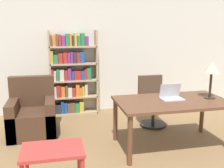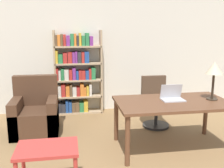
{
  "view_description": "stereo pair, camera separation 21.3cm",
  "coord_description": "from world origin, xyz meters",
  "px_view_note": "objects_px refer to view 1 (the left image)",
  "views": [
    {
      "loc": [
        -1.23,
        -1.11,
        1.8
      ],
      "look_at": [
        -0.41,
        2.58,
        0.99
      ],
      "focal_mm": 42.0,
      "sensor_mm": 36.0,
      "label": 1
    },
    {
      "loc": [
        -1.03,
        -1.15,
        1.8
      ],
      "look_at": [
        -0.41,
        2.58,
        0.99
      ],
      "focal_mm": 42.0,
      "sensor_mm": 36.0,
      "label": 2
    }
  ],
  "objects_px": {
    "laptop": "(171,96)",
    "side_table_blue": "(53,156)",
    "office_chair": "(152,102)",
    "desk": "(172,106)",
    "table_lamp": "(212,69)",
    "armchair": "(33,116)",
    "bookshelf": "(71,75)"
  },
  "relations": [
    {
      "from": "laptop",
      "to": "side_table_blue",
      "type": "xyz_separation_m",
      "value": [
        -1.78,
        -0.91,
        -0.34
      ]
    },
    {
      "from": "laptop",
      "to": "office_chair",
      "type": "distance_m",
      "value": 0.96
    },
    {
      "from": "desk",
      "to": "laptop",
      "type": "relative_size",
      "value": 5.03
    },
    {
      "from": "table_lamp",
      "to": "side_table_blue",
      "type": "height_order",
      "value": "table_lamp"
    },
    {
      "from": "office_chair",
      "to": "side_table_blue",
      "type": "distance_m",
      "value": 2.56
    },
    {
      "from": "laptop",
      "to": "desk",
      "type": "bearing_deg",
      "value": -101.82
    },
    {
      "from": "desk",
      "to": "side_table_blue",
      "type": "distance_m",
      "value": 1.96
    },
    {
      "from": "side_table_blue",
      "to": "table_lamp",
      "type": "bearing_deg",
      "value": 19.35
    },
    {
      "from": "desk",
      "to": "laptop",
      "type": "height_order",
      "value": "laptop"
    },
    {
      "from": "desk",
      "to": "armchair",
      "type": "bearing_deg",
      "value": 155.18
    },
    {
      "from": "bookshelf",
      "to": "armchair",
      "type": "bearing_deg",
      "value": -126.78
    },
    {
      "from": "table_lamp",
      "to": "side_table_blue",
      "type": "bearing_deg",
      "value": -160.65
    },
    {
      "from": "table_lamp",
      "to": "office_chair",
      "type": "xyz_separation_m",
      "value": [
        -0.56,
        0.96,
        -0.76
      ]
    },
    {
      "from": "desk",
      "to": "table_lamp",
      "type": "relative_size",
      "value": 2.93
    },
    {
      "from": "desk",
      "to": "bookshelf",
      "type": "relative_size",
      "value": 0.95
    },
    {
      "from": "side_table_blue",
      "to": "armchair",
      "type": "relative_size",
      "value": 0.68
    },
    {
      "from": "laptop",
      "to": "bookshelf",
      "type": "relative_size",
      "value": 0.19
    },
    {
      "from": "desk",
      "to": "armchair",
      "type": "relative_size",
      "value": 1.72
    },
    {
      "from": "table_lamp",
      "to": "office_chair",
      "type": "relative_size",
      "value": 0.62
    },
    {
      "from": "side_table_blue",
      "to": "desk",
      "type": "bearing_deg",
      "value": 25.42
    },
    {
      "from": "office_chair",
      "to": "armchair",
      "type": "xyz_separation_m",
      "value": [
        -2.17,
        0.01,
        -0.11
      ]
    },
    {
      "from": "desk",
      "to": "armchair",
      "type": "distance_m",
      "value": 2.35
    },
    {
      "from": "side_table_blue",
      "to": "armchair",
      "type": "bearing_deg",
      "value": 100.74
    },
    {
      "from": "laptop",
      "to": "bookshelf",
      "type": "distance_m",
      "value": 2.34
    },
    {
      "from": "laptop",
      "to": "table_lamp",
      "type": "distance_m",
      "value": 0.73
    },
    {
      "from": "side_table_blue",
      "to": "bookshelf",
      "type": "bearing_deg",
      "value": 82.08
    },
    {
      "from": "armchair",
      "to": "desk",
      "type": "bearing_deg",
      "value": -24.82
    },
    {
      "from": "office_chair",
      "to": "armchair",
      "type": "bearing_deg",
      "value": 179.64
    },
    {
      "from": "laptop",
      "to": "bookshelf",
      "type": "xyz_separation_m",
      "value": [
        -1.39,
        1.89,
        0.05
      ]
    },
    {
      "from": "office_chair",
      "to": "bookshelf",
      "type": "relative_size",
      "value": 0.53
    },
    {
      "from": "table_lamp",
      "to": "office_chair",
      "type": "height_order",
      "value": "table_lamp"
    },
    {
      "from": "laptop",
      "to": "office_chair",
      "type": "height_order",
      "value": "laptop"
    }
  ]
}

